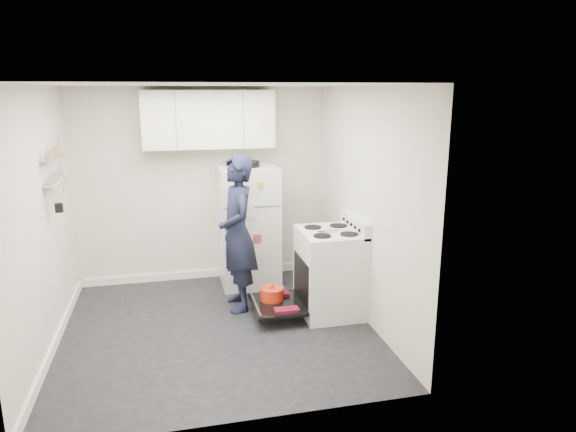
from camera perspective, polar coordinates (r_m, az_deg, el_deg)
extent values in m
cube|color=black|center=(5.59, -7.80, -12.32)|extent=(3.20, 3.20, 0.01)
cube|color=white|center=(5.02, -8.75, 14.23)|extent=(3.20, 3.20, 0.01)
cube|color=beige|center=(6.73, -9.51, 3.36)|extent=(3.20, 0.01, 2.50)
cube|color=beige|center=(3.64, -5.92, -5.55)|extent=(3.20, 0.01, 2.50)
cube|color=beige|center=(5.28, -25.80, -0.73)|extent=(0.01, 3.20, 2.50)
cube|color=beige|center=(5.53, 8.49, 1.13)|extent=(0.01, 3.20, 2.50)
cube|color=white|center=(5.67, -24.36, -12.54)|extent=(0.03, 3.20, 0.10)
cube|color=white|center=(7.03, -9.11, -6.33)|extent=(3.20, 0.03, 0.10)
cube|color=silver|center=(5.78, 4.65, -6.37)|extent=(0.65, 0.76, 0.92)
cube|color=black|center=(5.78, 3.97, -6.98)|extent=(0.53, 0.60, 0.52)
cube|color=orange|center=(5.86, 6.51, -6.74)|extent=(0.02, 0.56, 0.46)
cylinder|color=black|center=(5.86, 4.41, -8.58)|extent=(0.34, 0.34, 0.02)
cube|color=silver|center=(5.71, 7.48, -0.92)|extent=(0.08, 0.76, 0.18)
cube|color=silver|center=(5.63, 4.74, -1.83)|extent=(0.65, 0.76, 0.03)
cube|color=#B2B2B7|center=(5.56, 4.42, -1.65)|extent=(0.22, 0.03, 0.01)
cube|color=black|center=(5.75, -1.20, -9.81)|extent=(0.55, 0.70, 0.03)
cylinder|color=#B2B2B7|center=(5.70, -3.64, -9.67)|extent=(0.02, 0.66, 0.02)
cylinder|color=red|center=(5.81, -1.81, -8.72)|extent=(0.26, 0.26, 0.12)
cylinder|color=red|center=(5.79, -1.81, -8.07)|extent=(0.27, 0.27, 0.02)
sphere|color=red|center=(5.78, -1.81, -7.81)|extent=(0.04, 0.04, 0.04)
cube|color=maroon|center=(5.53, -0.15, -10.41)|extent=(0.26, 0.13, 0.04)
cube|color=maroon|center=(5.94, -1.16, -8.66)|extent=(0.26, 0.14, 0.04)
cube|color=white|center=(6.55, -4.40, -1.14)|extent=(0.72, 0.70, 1.53)
cube|color=#4C4C4C|center=(6.13, -3.94, 0.99)|extent=(0.68, 0.01, 0.01)
cube|color=#B2B2B7|center=(6.05, -6.55, 1.92)|extent=(0.03, 0.03, 0.20)
cube|color=#B2B2B7|center=(6.15, -6.45, -1.91)|extent=(0.03, 0.03, 0.55)
cylinder|color=black|center=(6.39, -4.54, 5.79)|extent=(0.30, 0.30, 0.07)
cube|color=gold|center=(6.09, -3.05, 3.40)|extent=(0.07, 0.01, 0.07)
cube|color=gold|center=(6.07, -5.36, 2.64)|extent=(0.06, 0.01, 0.06)
cube|color=silver|center=(6.13, -4.39, 0.58)|extent=(0.12, 0.01, 0.16)
cube|color=#CA3942|center=(6.23, -3.42, -2.51)|extent=(0.10, 0.01, 0.10)
cube|color=silver|center=(6.47, -8.80, 10.56)|extent=(1.60, 0.33, 0.70)
cube|color=#B2B2B7|center=(5.65, -24.55, 5.97)|extent=(0.14, 0.60, 0.02)
cube|color=#B2B2B7|center=(5.69, -24.30, 3.48)|extent=(0.14, 0.60, 0.02)
cylinder|color=black|center=(5.55, -24.10, 0.84)|extent=(0.08, 0.08, 0.09)
imported|color=black|center=(5.79, -5.64, -1.93)|extent=(0.46, 0.67, 1.77)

